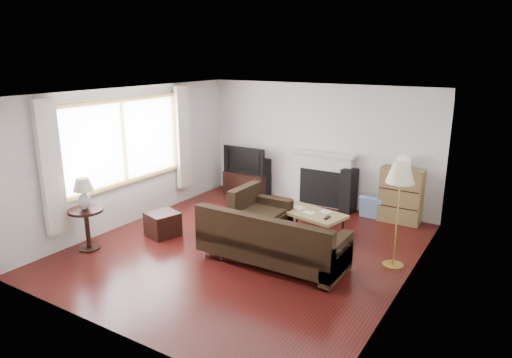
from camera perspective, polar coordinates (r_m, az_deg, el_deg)
The scene contains 17 objects.
room at distance 7.12m, azimuth -1.27°, elevation 0.62°, with size 5.10×5.60×2.54m.
window at distance 8.47m, azimuth -16.13°, elevation 4.49°, with size 0.12×2.74×1.54m, color olive.
curtain_near at distance 7.55m, azimuth -24.27°, elevation 1.27°, with size 0.10×0.35×2.10m, color white.
curtain_far at distance 9.53m, azimuth -9.12°, elevation 5.14°, with size 0.10×0.35×2.10m, color white.
fireplace at distance 9.48m, azimuth 8.23°, elevation 0.01°, with size 1.40×0.26×1.15m, color white.
tv_stand at distance 10.23m, azimuth -1.13°, elevation -0.55°, with size 1.01×0.46×0.51m, color black.
television at distance 10.10m, azimuth -1.15°, elevation 2.46°, with size 1.04×0.14×0.60m, color black.
speaker_left at distance 10.04m, azimuth 0.93°, elevation 0.12°, with size 0.23×0.28×0.84m, color black.
speaker_right at distance 9.22m, azimuth 11.50°, elevation -1.44°, with size 0.25×0.30×0.89m, color black.
bookshelf at distance 8.90m, azimuth 17.66°, elevation -1.97°, with size 0.76×0.36×1.04m, color olive.
globe_lamp at distance 8.74m, azimuth 18.00°, elevation 2.12°, with size 0.27×0.27×0.27m, color white.
sectional_sofa at distance 6.89m, azimuth 1.99°, elevation -7.45°, with size 2.43×1.77×0.78m, color black.
coffee_table at distance 7.98m, azimuth 6.86°, elevation -5.59°, with size 1.15×0.62×0.45m, color olive.
footstool at distance 8.12m, azimuth -11.59°, elevation -5.53°, with size 0.49×0.49×0.42m, color black.
floor_lamp at distance 6.94m, azimuth 17.22°, elevation -4.44°, with size 0.41×0.41×1.59m, color #BB9741.
side_table at distance 7.85m, azimuth -20.32°, elevation -5.93°, with size 0.54×0.54×0.68m, color black.
table_lamp at distance 7.66m, azimuth -20.73°, elevation -1.77°, with size 0.31×0.31×0.51m, color silver.
Camera 1 is at (3.75, -5.77, 3.07)m, focal length 32.00 mm.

